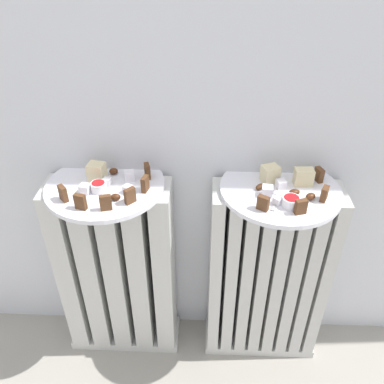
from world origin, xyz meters
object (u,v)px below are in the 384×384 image
plate_right (280,190)px  fork (276,198)px  plate_left (105,186)px  jam_bowl_left (99,186)px  jam_bowl_right (291,201)px  radiator_left (118,273)px  radiator_right (267,278)px

plate_right → fork: size_ratio=3.40×
plate_left → jam_bowl_left: (-0.01, -0.03, 0.02)m
jam_bowl_left → jam_bowl_right: size_ratio=0.90×
radiator_left → plate_left: (0.00, 0.00, 0.32)m
radiator_left → fork: size_ratio=6.90×
plate_right → fork: 0.05m
radiator_left → radiator_right: size_ratio=1.00×
fork → jam_bowl_left: bearing=178.0°
plate_right → jam_bowl_right: jam_bowl_right is taller
plate_left → plate_right: same height
plate_right → jam_bowl_right: (0.01, -0.08, 0.02)m
radiator_left → plate_right: size_ratio=2.03×
radiator_left → plate_right: plate_right is taller
plate_right → plate_left: bearing=180.0°
plate_left → fork: (0.44, -0.05, 0.01)m
radiator_left → plate_left: plate_left is taller
radiator_right → jam_bowl_left: 0.58m
radiator_right → jam_bowl_left: jam_bowl_left is taller
plate_right → jam_bowl_left: (-0.46, -0.03, 0.02)m
radiator_left → plate_right: 0.56m
jam_bowl_left → plate_right: bearing=4.1°
fork → plate_right: bearing=70.9°
radiator_right → jam_bowl_left: bearing=-175.9°
plate_left → jam_bowl_left: jam_bowl_left is taller
radiator_left → radiator_right: 0.45m
radiator_left → jam_bowl_left: jam_bowl_left is taller
jam_bowl_right → fork: bearing=136.1°
radiator_left → jam_bowl_right: (0.47, -0.08, 0.34)m
jam_bowl_right → fork: (-0.03, 0.03, -0.01)m
radiator_right → jam_bowl_left: size_ratio=16.00×
jam_bowl_left → plate_left: bearing=78.0°
radiator_right → fork: fork is taller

